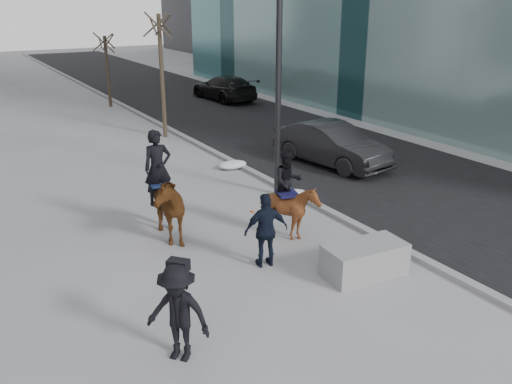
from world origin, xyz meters
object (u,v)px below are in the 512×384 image
mounted_left (162,200)px  mounted_right (290,204)px  car_near (332,144)px  planter (365,260)px

mounted_left → mounted_right: (2.79, -1.62, -0.14)m
car_near → mounted_right: 6.70m
car_near → mounted_right: (-4.93, -4.53, 0.14)m
mounted_right → car_near: bearing=42.6°
planter → mounted_left: 5.21m
car_near → mounted_left: bearing=-168.1°
car_near → planter: bearing=-132.1°
planter → mounted_left: mounted_left is taller
planter → car_near: 8.44m
planter → car_near: (4.63, 7.05, 0.40)m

